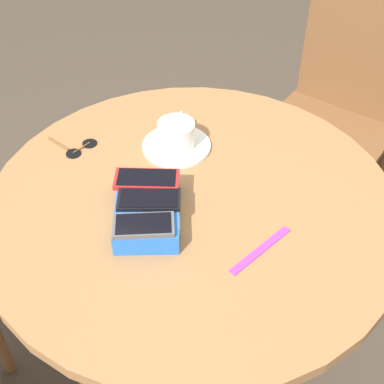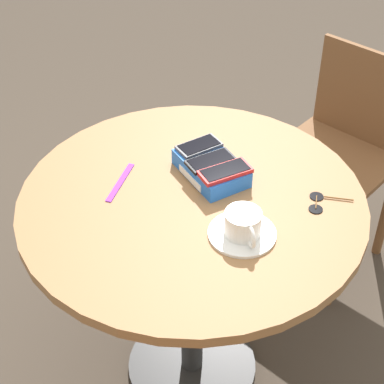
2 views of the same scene
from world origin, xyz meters
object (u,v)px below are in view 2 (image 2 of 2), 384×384
saucer (242,234)px  sunglasses (319,202)px  round_table (192,234)px  lanyard_strap (120,182)px  phone_black (211,161)px  phone_red (225,172)px  coffee_cup (243,223)px  chair_far_side (337,157)px  phone_gray (199,146)px  phone_box (211,168)px

saucer → sunglasses: bearing=106.9°
round_table → lanyard_strap: bearing=-121.8°
phone_black → phone_red: (0.06, 0.02, 0.00)m
phone_red → coffee_cup: 0.19m
saucer → chair_far_side: chair_far_side is taller
chair_far_side → saucer: bearing=-42.7°
round_table → phone_black: phone_black is taller
coffee_cup → chair_far_side: size_ratio=0.15×
chair_far_side → phone_gray: bearing=-63.9°
phone_black → saucer: phone_black is taller
phone_gray → sunglasses: 0.37m
phone_black → lanyard_strap: 0.25m
round_table → phone_box: (-0.08, 0.07, 0.16)m
coffee_cup → lanyard_strap: coffee_cup is taller
round_table → lanyard_strap: lanyard_strap is taller
phone_gray → phone_red: 0.14m
phone_black → chair_far_side: bearing=122.1°
coffee_cup → phone_gray: bearing=-174.7°
phone_red → coffee_cup: bearing=-2.6°
phone_box → sunglasses: size_ratio=1.84×
phone_gray → lanyard_strap: (0.04, -0.23, -0.05)m
phone_black → phone_red: bearing=23.3°
round_table → coffee_cup: size_ratio=7.42×
saucer → sunglasses: size_ratio=1.32×
round_table → phone_gray: bearing=159.5°
phone_box → phone_gray: size_ratio=1.74×
phone_red → lanyard_strap: size_ratio=0.88×
phone_red → sunglasses: phone_red is taller
coffee_cup → lanyard_strap: (-0.28, -0.26, -0.04)m
lanyard_strap → round_table: bearing=58.2°
lanyard_strap → chair_far_side: size_ratio=0.21×
phone_black → phone_red: size_ratio=0.95×
round_table → phone_red: 0.21m
round_table → chair_far_side: chair_far_side is taller
lanyard_strap → sunglasses: bearing=67.4°
round_table → saucer: saucer is taller
lanyard_strap → coffee_cup: bearing=43.2°
phone_box → lanyard_strap: (-0.02, -0.25, -0.02)m
phone_gray → sunglasses: (0.25, 0.26, -0.05)m
phone_gray → chair_far_side: size_ratio=0.17×
saucer → round_table: bearing=-152.6°
phone_box → phone_red: (0.06, 0.02, 0.03)m
round_table → coffee_cup: bearing=27.0°
phone_box → phone_red: 0.07m
round_table → sunglasses: 0.36m
coffee_cup → chair_far_side: bearing=137.5°
coffee_cup → lanyard_strap: 0.38m
phone_box → phone_gray: phone_gray is taller
saucer → lanyard_strap: bearing=-136.5°
phone_red → saucer: 0.20m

